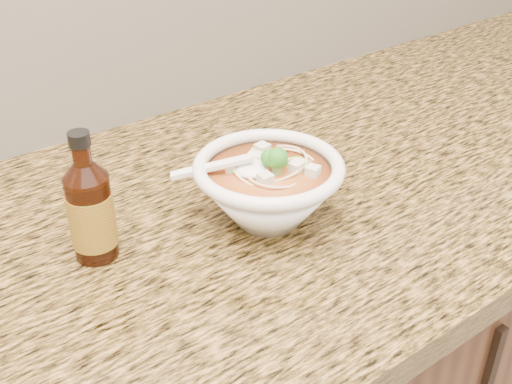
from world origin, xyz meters
TOP-DOWN VIEW (x-y plane):
  - soup_bowl at (0.34, 1.61)m, footprint 0.20×0.19m
  - hot_sauce_bottle at (0.13, 1.68)m, footprint 0.07×0.07m

SIDE VIEW (x-z plane):
  - soup_bowl at x=0.34m, z-range 0.89..1.00m
  - hot_sauce_bottle at x=0.13m, z-range 0.88..1.04m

